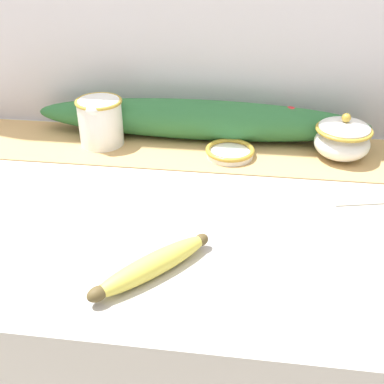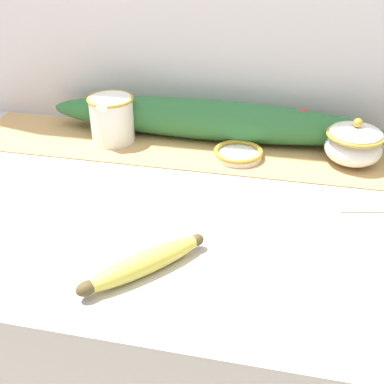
{
  "view_description": "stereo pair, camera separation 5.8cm",
  "coord_description": "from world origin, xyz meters",
  "px_view_note": "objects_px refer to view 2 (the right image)",
  "views": [
    {
      "loc": [
        0.12,
        -0.76,
        1.36
      ],
      "look_at": [
        0.02,
        -0.04,
        0.92
      ],
      "focal_mm": 45.0,
      "sensor_mm": 36.0,
      "label": 1
    },
    {
      "loc": [
        0.18,
        -0.75,
        1.36
      ],
      "look_at": [
        0.02,
        -0.04,
        0.92
      ],
      "focal_mm": 45.0,
      "sensor_mm": 36.0,
      "label": 2
    }
  ],
  "objects_px": {
    "cream_pitcher": "(112,117)",
    "small_dish": "(238,153)",
    "sugar_bowl": "(354,144)",
    "banana": "(144,263)"
  },
  "relations": [
    {
      "from": "cream_pitcher",
      "to": "small_dish",
      "type": "height_order",
      "value": "cream_pitcher"
    },
    {
      "from": "cream_pitcher",
      "to": "small_dish",
      "type": "xyz_separation_m",
      "value": [
        0.3,
        -0.03,
        -0.05
      ]
    },
    {
      "from": "cream_pitcher",
      "to": "banana",
      "type": "bearing_deg",
      "value": -64.58
    },
    {
      "from": "banana",
      "to": "small_dish",
      "type": "bearing_deg",
      "value": 77.27
    },
    {
      "from": "sugar_bowl",
      "to": "small_dish",
      "type": "relative_size",
      "value": 1.11
    },
    {
      "from": "small_dish",
      "to": "sugar_bowl",
      "type": "bearing_deg",
      "value": 6.25
    },
    {
      "from": "cream_pitcher",
      "to": "sugar_bowl",
      "type": "distance_m",
      "value": 0.54
    },
    {
      "from": "sugar_bowl",
      "to": "banana",
      "type": "distance_m",
      "value": 0.55
    },
    {
      "from": "small_dish",
      "to": "banana",
      "type": "bearing_deg",
      "value": -102.73
    },
    {
      "from": "sugar_bowl",
      "to": "small_dish",
      "type": "distance_m",
      "value": 0.25
    }
  ]
}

